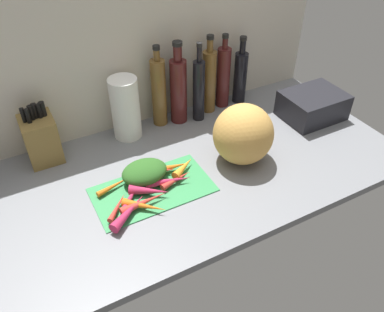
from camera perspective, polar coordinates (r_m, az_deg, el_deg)
The scene contains 27 objects.
ground_plane at distance 146.94cm, azimuth -2.11°, elevation -2.46°, with size 170.00×80.00×3.00cm, color slate.
wall_back at distance 160.26cm, azimuth -8.74°, elevation 14.26°, with size 170.00×3.00×60.00cm, color beige.
cutting_board at distance 138.24cm, azimuth -5.71°, elevation -4.81°, with size 41.16×22.46×0.80cm, color #338C4C.
carrot_0 at distance 128.74cm, azimuth -9.10°, elevation -7.92°, with size 3.57×3.57×16.65cm, color #B2264C.
carrot_1 at distance 134.63cm, azimuth -6.19°, elevation -5.04°, with size 3.52×3.52×13.76cm, color #B2264C.
carrot_2 at distance 138.96cm, azimuth -2.27°, elevation -3.42°, with size 2.43×2.43×12.86cm, color red.
carrot_3 at distance 139.61cm, azimuth -11.06°, elevation -4.16°, with size 2.02×2.02×14.20cm, color orange.
carrot_4 at distance 143.98cm, azimuth -2.85°, elevation -1.56°, with size 2.86×2.86×12.02cm, color orange.
carrot_5 at distance 136.02cm, azimuth -8.45°, elevation -5.17°, with size 2.01×2.01×17.11cm, color #B2264C.
carrot_6 at distance 130.23cm, azimuth -6.94°, elevation -7.19°, with size 2.87×2.87×14.80cm, color orange.
carrot_7 at distance 142.28cm, azimuth -4.85°, elevation -2.13°, with size 3.30×3.30×11.45cm, color red.
carrot_8 at distance 143.23cm, azimuth -1.23°, elevation -1.65°, with size 3.29×3.29×11.53cm, color orange.
carrot_9 at distance 131.39cm, azimuth -6.96°, elevation -6.65°, with size 2.96×2.96×16.63cm, color red.
carrot_10 at distance 142.19cm, azimuth -6.47°, elevation -2.42°, with size 2.82×2.82×12.61cm, color orange.
carrot_11 at distance 138.02cm, azimuth -3.45°, elevation -3.64°, with size 3.11×3.11×16.14cm, color #B2264C.
carrot_12 at distance 131.86cm, azimuth -10.72°, elevation -7.24°, with size 2.03×2.03×12.59cm, color red.
carrot_greens_pile at distance 139.21cm, azimuth -6.82°, elevation -2.40°, with size 16.32×12.56×6.91cm, color #2D6023.
winter_squash at distance 145.33cm, azimuth 7.41°, elevation 3.15°, with size 22.48×22.01×22.83cm, color gold.
knife_block at distance 156.12cm, azimuth -21.00°, elevation 2.40°, with size 11.74×13.47×23.07cm.
paper_towel_roll at distance 158.52cm, azimuth -9.59°, elevation 6.80°, with size 11.37×11.37×25.56cm, color white.
bottle_0 at distance 163.61cm, azimuth -4.82°, elevation 9.22°, with size 6.14×6.14×34.84cm.
bottle_1 at distance 165.00cm, azimuth -1.98°, elevation 9.61°, with size 7.08×7.08×35.56cm.
bottle_2 at distance 166.60cm, azimuth 0.98°, elevation 9.56°, with size 5.05×5.05×34.44cm.
bottle_3 at distance 172.54cm, azimuth 2.47°, elevation 10.87°, with size 6.02×6.02×34.75cm.
bottle_4 at distance 177.20cm, azimuth 4.54°, elevation 11.37°, with size 5.97×5.97×33.34cm.
bottle_5 at distance 181.68cm, azimuth 6.99°, elevation 11.40°, with size 5.91×5.91×30.97cm.
dish_rack at distance 179.79cm, azimuth 17.04°, elevation 7.02°, with size 25.58×19.89×11.32cm, color black.
Camera 1 is at (-47.52, -100.03, 95.08)cm, focal length 36.90 mm.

